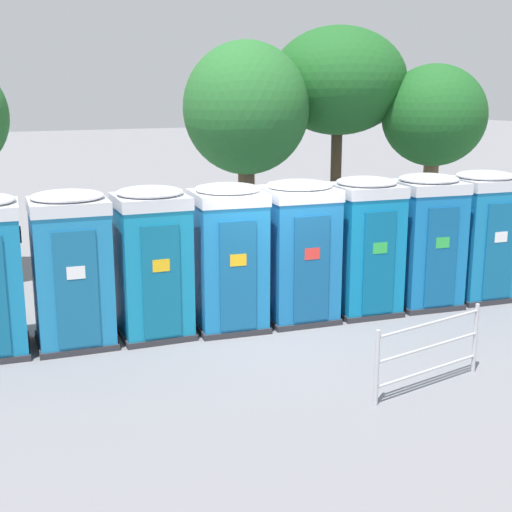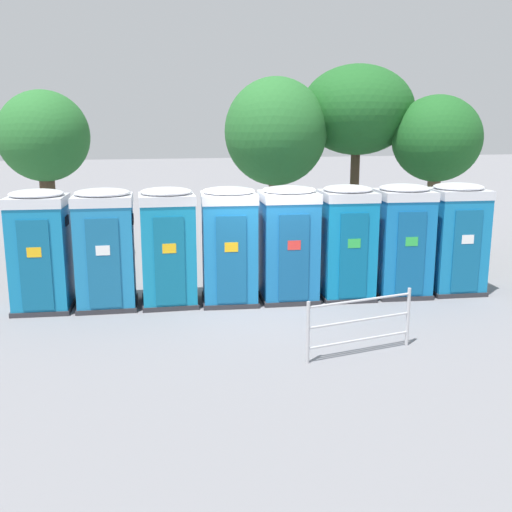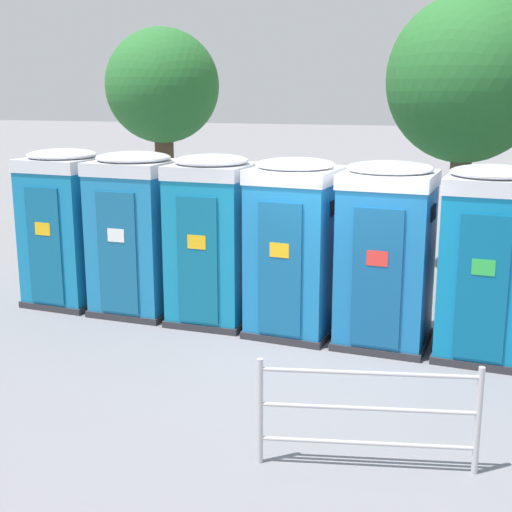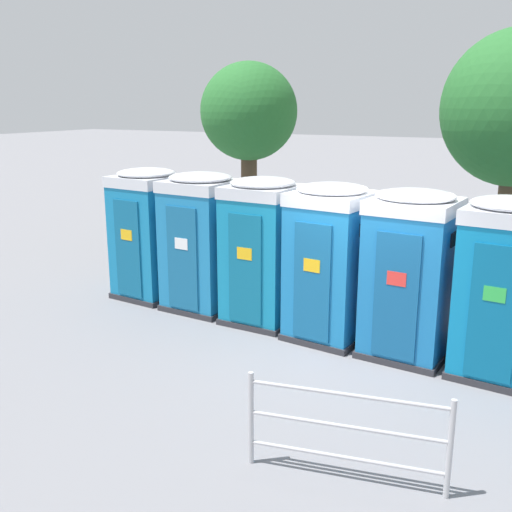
% 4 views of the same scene
% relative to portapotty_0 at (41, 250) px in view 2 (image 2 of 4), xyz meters
% --- Properties ---
extents(ground_plane, '(120.00, 120.00, 0.00)m').
position_rel_portapotty_0_xyz_m(ground_plane, '(4.54, -0.80, -1.28)').
color(ground_plane, slate).
extents(portapotty_0, '(1.29, 1.31, 2.54)m').
position_rel_portapotty_0_xyz_m(portapotty_0, '(0.00, 0.00, 0.00)').
color(portapotty_0, '#2D2D33').
rests_on(portapotty_0, ground).
extents(portapotty_1, '(1.31, 1.28, 2.54)m').
position_rel_portapotty_0_xyz_m(portapotty_1, '(1.31, -0.13, -0.00)').
color(portapotty_1, '#2D2D33').
rests_on(portapotty_1, ground).
extents(portapotty_2, '(1.23, 1.25, 2.54)m').
position_rel_portapotty_0_xyz_m(portapotty_2, '(2.62, -0.24, -0.00)').
color(portapotty_2, '#2D2D33').
rests_on(portapotty_2, ground).
extents(portapotty_3, '(1.32, 1.33, 2.54)m').
position_rel_portapotty_0_xyz_m(portapotty_3, '(3.92, -0.42, -0.00)').
color(portapotty_3, '#2D2D33').
rests_on(portapotty_3, ground).
extents(portapotty_4, '(1.34, 1.30, 2.54)m').
position_rel_portapotty_0_xyz_m(portapotty_4, '(5.23, -0.52, -0.00)').
color(portapotty_4, '#2D2D33').
rests_on(portapotty_4, ground).
extents(portapotty_5, '(1.27, 1.30, 2.54)m').
position_rel_portapotty_0_xyz_m(portapotty_5, '(6.53, -0.64, 0.00)').
color(portapotty_5, '#2D2D33').
rests_on(portapotty_5, ground).
extents(portapotty_6, '(1.33, 1.33, 2.54)m').
position_rel_portapotty_0_xyz_m(portapotty_6, '(7.84, -0.74, -0.00)').
color(portapotty_6, '#2D2D33').
rests_on(portapotty_6, ground).
extents(portapotty_7, '(1.32, 1.31, 2.54)m').
position_rel_portapotty_0_xyz_m(portapotty_7, '(9.16, -0.80, -0.00)').
color(portapotty_7, '#2D2D33').
rests_on(portapotty_7, ground).
extents(street_tree_0, '(3.31, 3.31, 5.56)m').
position_rel_portapotty_0_xyz_m(street_tree_0, '(8.61, 3.90, 2.95)').
color(street_tree_0, '#4C3826').
rests_on(street_tree_0, ground).
extents(street_tree_1, '(2.90, 2.90, 5.16)m').
position_rel_portapotty_0_xyz_m(street_tree_1, '(6.12, 3.79, 2.32)').
color(street_tree_1, brown).
rests_on(street_tree_1, ground).
extents(street_tree_2, '(2.46, 2.46, 4.76)m').
position_rel_portapotty_0_xyz_m(street_tree_2, '(-0.21, 4.56, 2.18)').
color(street_tree_2, '#4C3826').
rests_on(street_tree_2, ground).
extents(street_tree_3, '(2.49, 2.49, 4.66)m').
position_rel_portapotty_0_xyz_m(street_tree_3, '(10.44, 2.49, 2.12)').
color(street_tree_3, brown).
rests_on(street_tree_3, ground).
extents(event_barrier, '(2.03, 0.42, 1.05)m').
position_rel_portapotty_0_xyz_m(event_barrier, '(5.46, -3.97, -0.72)').
color(event_barrier, '#B7B7BC').
rests_on(event_barrier, ground).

